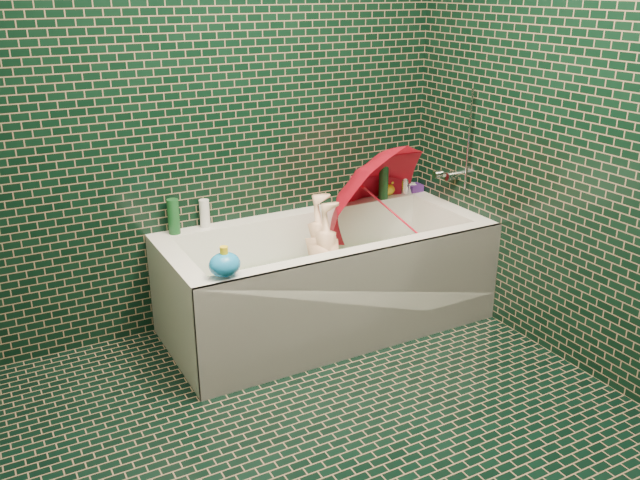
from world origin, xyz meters
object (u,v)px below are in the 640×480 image
child (327,274)px  rubber_duck (388,188)px  bath_toy (225,264)px  bathtub (328,290)px  umbrella (391,211)px

child → rubber_duck: (0.62, 0.37, 0.28)m
rubber_duck → bath_toy: size_ratio=0.84×
bathtub → umbrella: (0.44, 0.07, 0.35)m
bathtub → child: (-0.02, -0.02, 0.10)m
child → umbrella: umbrella is taller
umbrella → rubber_duck: bearing=45.6°
umbrella → rubber_duck: 0.33m
rubber_duck → bath_toy: 1.45m
bathtub → umbrella: bearing=9.7°
bathtub → child: 0.10m
bathtub → child: size_ratio=2.05×
child → bath_toy: size_ratio=5.51×
umbrella → bath_toy: 1.18m
rubber_duck → bath_toy: (-1.29, -0.66, 0.02)m
child → bath_toy: bearing=-51.2°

